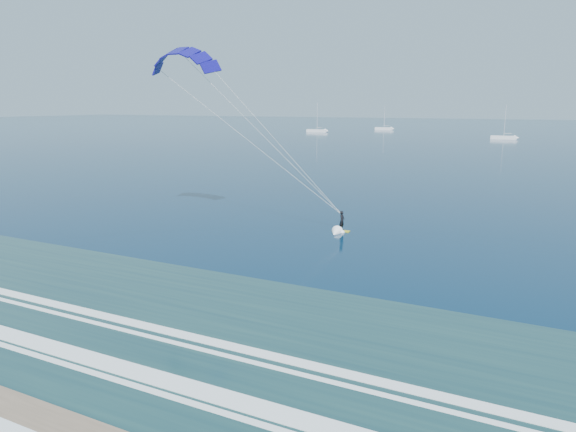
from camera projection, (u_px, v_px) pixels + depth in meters
The scene contains 4 objects.
kitesurfer_rig at pixel (260, 133), 47.29m from camera, with size 19.50×7.87×18.02m.
sailboat_0 at pixel (317, 131), 223.11m from camera, with size 9.15×2.40×12.51m.
sailboat_1 at pixel (384, 128), 243.47m from camera, with size 8.36×2.40×11.32m.
sailboat_2 at pixel (504, 137), 177.72m from camera, with size 8.36×2.40×11.65m.
Camera 1 is at (21.67, -10.36, 11.81)m, focal length 32.00 mm.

